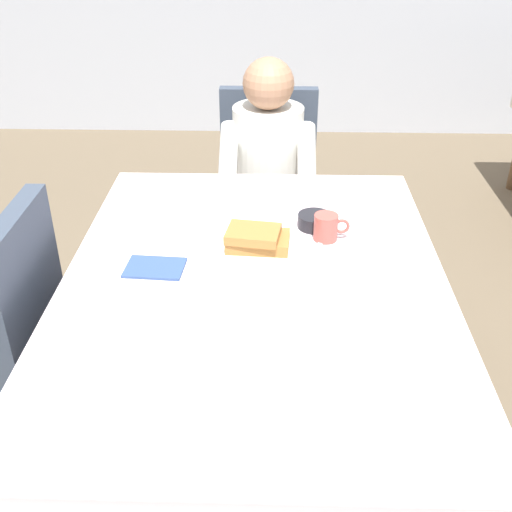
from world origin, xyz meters
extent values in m
plane|color=brown|center=(0.00, 0.00, 0.00)|extent=(14.00, 14.00, 0.00)
cube|color=silver|center=(0.00, 0.00, 0.72)|extent=(1.10, 1.50, 0.04)
cube|color=silver|center=(0.00, 0.76, 0.61)|extent=(1.10, 0.01, 0.18)
cube|color=silver|center=(-0.56, 0.00, 0.61)|extent=(0.01, 1.50, 0.18)
cube|color=silver|center=(0.56, 0.00, 0.61)|extent=(0.01, 1.50, 0.18)
cylinder|color=brown|center=(-0.47, 0.67, 0.35)|extent=(0.07, 0.07, 0.70)
cylinder|color=brown|center=(0.47, 0.67, 0.35)|extent=(0.07, 0.07, 0.70)
cube|color=#384251|center=(0.02, 1.07, 0.42)|extent=(0.44, 0.44, 0.05)
cube|color=#384251|center=(0.02, 1.27, 0.69)|extent=(0.44, 0.06, 0.48)
cylinder|color=#2D2319|center=(0.20, 0.89, 0.20)|extent=(0.04, 0.04, 0.40)
cylinder|color=#2D2319|center=(-0.16, 0.89, 0.20)|extent=(0.04, 0.04, 0.40)
cylinder|color=#2D2319|center=(0.20, 1.25, 0.20)|extent=(0.04, 0.04, 0.40)
cylinder|color=#2D2319|center=(-0.16, 1.25, 0.20)|extent=(0.04, 0.04, 0.40)
cylinder|color=silver|center=(0.02, 1.05, 0.68)|extent=(0.30, 0.30, 0.46)
sphere|color=#A37556|center=(0.02, 1.03, 1.02)|extent=(0.21, 0.21, 0.21)
cylinder|color=silver|center=(0.18, 0.91, 0.75)|extent=(0.08, 0.29, 0.23)
cylinder|color=silver|center=(-0.14, 0.91, 0.75)|extent=(0.08, 0.29, 0.23)
cylinder|color=#383D51|center=(0.10, 0.87, 0.23)|extent=(0.10, 0.10, 0.45)
cylinder|color=#383D51|center=(-0.06, 0.87, 0.23)|extent=(0.10, 0.10, 0.45)
cube|color=#384251|center=(-0.67, 0.00, 0.69)|extent=(0.06, 0.44, 0.48)
cylinder|color=#2D2319|center=(-0.69, -0.18, 0.20)|extent=(0.04, 0.04, 0.40)
cylinder|color=#2D2319|center=(-0.69, 0.18, 0.20)|extent=(0.04, 0.04, 0.40)
cylinder|color=white|center=(0.01, 0.16, 0.75)|extent=(0.28, 0.28, 0.02)
cube|color=#A36B33|center=(0.01, 0.16, 0.77)|extent=(0.20, 0.14, 0.04)
cube|color=#A36B33|center=(-0.01, 0.15, 0.81)|extent=(0.17, 0.14, 0.03)
cylinder|color=#B24C42|center=(0.22, 0.24, 0.78)|extent=(0.08, 0.08, 0.08)
torus|color=#B24C42|center=(0.27, 0.24, 0.79)|extent=(0.05, 0.01, 0.05)
cylinder|color=black|center=(0.19, 0.32, 0.76)|extent=(0.11, 0.11, 0.04)
cone|color=silver|center=(-0.29, 0.34, 0.78)|extent=(0.08, 0.08, 0.07)
cube|color=silver|center=(-0.18, 0.14, 0.74)|extent=(0.04, 0.18, 0.00)
cube|color=silver|center=(0.20, 0.14, 0.74)|extent=(0.02, 0.20, 0.00)
cube|color=silver|center=(-0.04, -0.18, 0.74)|extent=(0.15, 0.02, 0.00)
cube|color=#334C7F|center=(-0.29, 0.05, 0.74)|extent=(0.18, 0.13, 0.01)
camera|label=1|loc=(0.05, -1.50, 1.71)|focal=43.98mm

